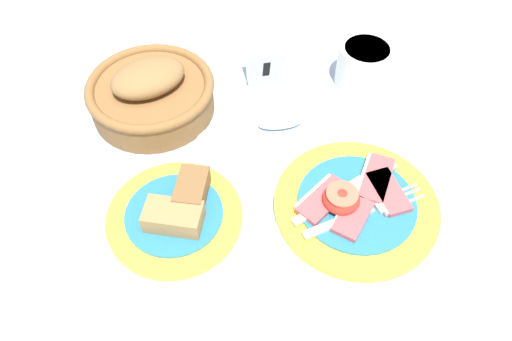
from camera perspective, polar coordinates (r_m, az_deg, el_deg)
ground_plane at (r=0.69m, az=4.49°, el=-6.88°), size 3.00×3.00×0.00m
breakfast_plate at (r=0.72m, az=11.25°, el=-3.71°), size 0.23×0.23×0.04m
bread_plate at (r=0.70m, az=-9.06°, el=-4.87°), size 0.19×0.19×0.05m
sugar_cup at (r=0.88m, az=12.24°, el=11.78°), size 0.09×0.09×0.07m
bread_basket at (r=0.83m, az=-11.89°, el=8.69°), size 0.21×0.21×0.09m
number_card at (r=0.86m, az=1.01°, el=11.90°), size 0.06×0.05×0.07m
teaspoon_by_saucer at (r=0.81m, az=0.83°, el=5.17°), size 0.19×0.03×0.01m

